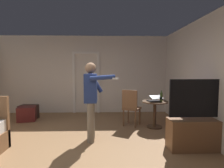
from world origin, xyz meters
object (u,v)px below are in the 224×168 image
at_px(side_table, 155,110).
at_px(wooden_chair, 131,106).
at_px(person_blue_shirt, 91,96).
at_px(suitcase_small, 27,114).
at_px(tv_flatscreen, 200,129).
at_px(bottle_on_table, 161,97).
at_px(suitcase_dark, 29,112).
at_px(laptop, 155,99).

distance_m(side_table, wooden_chair, 0.63).
bearing_deg(person_blue_shirt, suitcase_small, 143.15).
height_order(tv_flatscreen, side_table, tv_flatscreen).
relative_size(bottle_on_table, suitcase_dark, 0.56).
xyz_separation_m(person_blue_shirt, suitcase_dark, (-2.09, 1.76, -0.75)).
xyz_separation_m(tv_flatscreen, laptop, (-0.55, 1.29, 0.35)).
bearing_deg(laptop, wooden_chair, 164.27).
height_order(wooden_chair, suitcase_dark, wooden_chair).
distance_m(bottle_on_table, suitcase_dark, 4.00).
bearing_deg(bottle_on_table, tv_flatscreen, -72.67).
relative_size(bottle_on_table, wooden_chair, 0.29).
relative_size(tv_flatscreen, bottle_on_table, 4.65).
height_order(tv_flatscreen, bottle_on_table, tv_flatscreen).
distance_m(wooden_chair, person_blue_shirt, 1.43).
bearing_deg(suitcase_dark, person_blue_shirt, -33.70).
distance_m(side_table, suitcase_small, 3.71).
height_order(laptop, suitcase_dark, laptop).
bearing_deg(wooden_chair, bottle_on_table, -15.30).
xyz_separation_m(wooden_chair, person_blue_shirt, (-0.97, -0.96, 0.42)).
bearing_deg(wooden_chair, suitcase_dark, 165.26).
bearing_deg(suitcase_dark, laptop, -8.50).
xyz_separation_m(laptop, suitcase_small, (-3.62, 0.75, -0.54)).
height_order(side_table, suitcase_small, side_table).
distance_m(laptop, bottle_on_table, 0.18).
xyz_separation_m(tv_flatscreen, person_blue_shirt, (-2.12, 0.50, 0.56)).
bearing_deg(side_table, bottle_on_table, -29.74).
height_order(laptop, person_blue_shirt, person_blue_shirt).
relative_size(tv_flatscreen, suitcase_dark, 2.60).
bearing_deg(suitcase_small, laptop, -24.17).
height_order(side_table, laptop, laptop).
relative_size(side_table, laptop, 1.74).
bearing_deg(bottle_on_table, suitcase_dark, 165.14).
bearing_deg(suitcase_dark, wooden_chair, -8.34).
bearing_deg(suitcase_small, side_table, -23.49).
height_order(side_table, wooden_chair, wooden_chair).
bearing_deg(wooden_chair, laptop, -15.73).
bearing_deg(tv_flatscreen, bottle_on_table, 107.33).
height_order(tv_flatscreen, person_blue_shirt, person_blue_shirt).
height_order(side_table, suitcase_dark, side_table).
bearing_deg(suitcase_small, person_blue_shirt, -49.38).
bearing_deg(laptop, side_table, 66.43).
relative_size(laptop, person_blue_shirt, 0.24).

